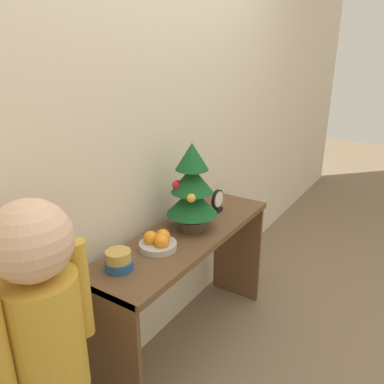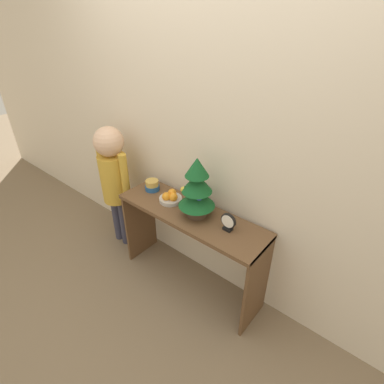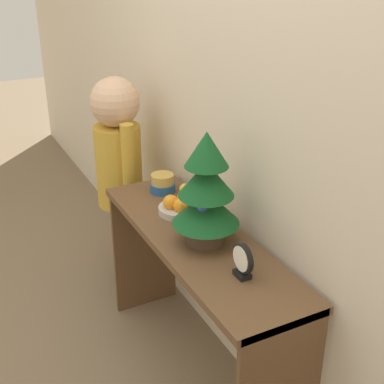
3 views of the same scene
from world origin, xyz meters
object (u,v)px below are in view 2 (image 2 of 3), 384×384
at_px(singing_bowl, 152,185).
at_px(child_figure, 114,173).
at_px(mini_tree, 197,188).
at_px(fruit_bowl, 171,197).
at_px(desk_clock, 228,222).

relative_size(singing_bowl, child_figure, 0.10).
height_order(singing_bowl, child_figure, child_figure).
height_order(mini_tree, singing_bowl, mini_tree).
height_order(fruit_bowl, desk_clock, desk_clock).
xyz_separation_m(mini_tree, singing_bowl, (-0.48, 0.04, -0.18)).
xyz_separation_m(singing_bowl, desk_clock, (0.75, -0.04, 0.02)).
bearing_deg(fruit_bowl, mini_tree, -2.78).
bearing_deg(fruit_bowl, desk_clock, -1.45).
xyz_separation_m(singing_bowl, child_figure, (-0.40, -0.07, 0.00)).
bearing_deg(mini_tree, child_figure, -178.30).
bearing_deg(singing_bowl, desk_clock, -3.12).
bearing_deg(desk_clock, child_figure, -178.72).
bearing_deg(child_figure, fruit_bowl, 3.55).
xyz_separation_m(mini_tree, child_figure, (-0.89, -0.03, -0.17)).
relative_size(singing_bowl, desk_clock, 0.91).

